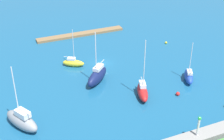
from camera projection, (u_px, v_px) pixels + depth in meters
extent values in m
plane|color=#19567F|center=(101.00, 63.00, 75.64)|extent=(160.00, 160.00, 0.00)
cube|color=olive|center=(81.00, 34.00, 90.66)|extent=(25.39, 2.51, 0.65)
cylinder|color=silver|center=(198.00, 127.00, 50.47)|extent=(0.36, 0.36, 3.20)
sphere|color=green|center=(200.00, 118.00, 49.57)|extent=(0.56, 0.56, 0.56)
ellipsoid|color=red|center=(143.00, 92.00, 62.75)|extent=(4.01, 6.80, 2.14)
cube|color=silver|center=(142.00, 84.00, 62.50)|extent=(1.88, 2.60, 0.75)
cylinder|color=silver|center=(144.00, 65.00, 59.45)|extent=(0.16, 0.16, 10.28)
cylinder|color=silver|center=(142.00, 80.00, 62.79)|extent=(1.10, 2.81, 0.13)
ellipsoid|color=#141E4C|center=(97.00, 76.00, 67.35)|extent=(7.25, 7.04, 2.93)
cube|color=silver|center=(98.00, 68.00, 66.96)|extent=(2.99, 2.93, 0.74)
cylinder|color=silver|center=(96.00, 52.00, 64.18)|extent=(0.19, 0.19, 8.82)
cylinder|color=silver|center=(100.00, 64.00, 67.44)|extent=(2.90, 2.76, 0.15)
ellipsoid|color=#2347B2|center=(189.00, 76.00, 68.16)|extent=(4.18, 5.89, 2.11)
cube|color=silver|center=(190.00, 72.00, 67.10)|extent=(1.87, 2.31, 0.56)
cylinder|color=silver|center=(191.00, 57.00, 66.25)|extent=(0.14, 0.14, 6.77)
cylinder|color=silver|center=(190.00, 71.00, 66.56)|extent=(1.15, 2.06, 0.11)
ellipsoid|color=yellow|center=(73.00, 63.00, 74.05)|extent=(5.24, 4.13, 1.62)
cube|color=silver|center=(71.00, 59.00, 73.56)|extent=(2.10, 1.83, 0.62)
cylinder|color=silver|center=(73.00, 45.00, 71.75)|extent=(0.12, 0.12, 7.71)
cylinder|color=silver|center=(69.00, 57.00, 73.41)|extent=(2.11, 1.37, 0.10)
ellipsoid|color=gray|center=(22.00, 121.00, 54.20)|extent=(5.87, 7.96, 2.75)
cube|color=silver|center=(23.00, 113.00, 52.94)|extent=(2.64, 3.15, 1.05)
cylinder|color=silver|center=(15.00, 91.00, 51.53)|extent=(0.18, 0.18, 9.08)
cylinder|color=silver|center=(24.00, 112.00, 52.30)|extent=(1.66, 2.88, 0.15)
sphere|color=yellow|center=(166.00, 43.00, 85.53)|extent=(0.62, 0.62, 0.62)
sphere|color=red|center=(178.00, 94.00, 63.41)|extent=(0.80, 0.80, 0.80)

